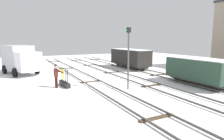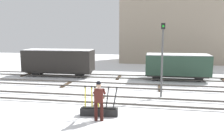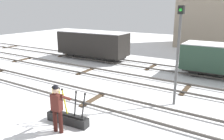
{
  "view_description": "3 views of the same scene",
  "coord_description": "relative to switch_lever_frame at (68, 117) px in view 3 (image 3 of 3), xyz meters",
  "views": [
    {
      "loc": [
        15.52,
        -5.71,
        3.65
      ],
      "look_at": [
        0.72,
        1.7,
        1.05
      ],
      "focal_mm": 31.0,
      "sensor_mm": 36.0,
      "label": 1
    },
    {
      "loc": [
        3.09,
        -13.2,
        3.94
      ],
      "look_at": [
        0.25,
        2.69,
        1.43
      ],
      "focal_mm": 38.58,
      "sensor_mm": 36.0,
      "label": 2
    },
    {
      "loc": [
        6.22,
        -8.21,
        4.39
      ],
      "look_at": [
        0.28,
        1.29,
        1.29
      ],
      "focal_mm": 35.8,
      "sensor_mm": 36.0,
      "label": 3
    }
  ],
  "objects": [
    {
      "name": "track_main_line",
      "position": [
        -0.53,
        2.39,
        -0.14
      ],
      "size": [
        44.0,
        1.94,
        0.18
      ],
      "color": "#4C4742",
      "rests_on": "ground_plane"
    },
    {
      "name": "rail_worker",
      "position": [
        0.14,
        -0.62,
        0.79
      ],
      "size": [
        0.58,
        0.69,
        1.83
      ],
      "rotation": [
        0.0,
        0.0,
        0.09
      ],
      "color": "#351511",
      "rests_on": "ground_plane"
    },
    {
      "name": "switch_lever_frame",
      "position": [
        0.0,
        0.0,
        0.0
      ],
      "size": [
        1.82,
        0.52,
        1.45
      ],
      "rotation": [
        0.0,
        0.0,
        0.09
      ],
      "color": "black",
      "rests_on": "ground_plane"
    },
    {
      "name": "ground_plane",
      "position": [
        -0.53,
        2.39,
        -0.25
      ],
      "size": [
        60.0,
        60.0,
        0.0
      ],
      "primitive_type": "plane",
      "color": "white"
    },
    {
      "name": "signal_post",
      "position": [
        3.0,
        4.02,
        2.46
      ],
      "size": [
        0.24,
        0.32,
        4.51
      ],
      "color": "#4C4C4C",
      "rests_on": "ground_plane"
    },
    {
      "name": "track_siding_near",
      "position": [
        -0.53,
        6.24,
        -0.15
      ],
      "size": [
        44.0,
        1.94,
        0.18
      ],
      "color": "#4C4742",
      "rests_on": "ground_plane"
    },
    {
      "name": "track_siding_far",
      "position": [
        -0.53,
        9.81,
        -0.14
      ],
      "size": [
        44.0,
        1.94,
        0.18
      ],
      "color": "#4C4742",
      "rests_on": "ground_plane"
    },
    {
      "name": "freight_car_far_end",
      "position": [
        -6.07,
        9.81,
        1.15
      ],
      "size": [
        6.34,
        2.32,
        2.44
      ],
      "rotation": [
        0.0,
        0.0,
        0.03
      ],
      "color": "#2D2B28",
      "rests_on": "ground_plane"
    }
  ]
}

